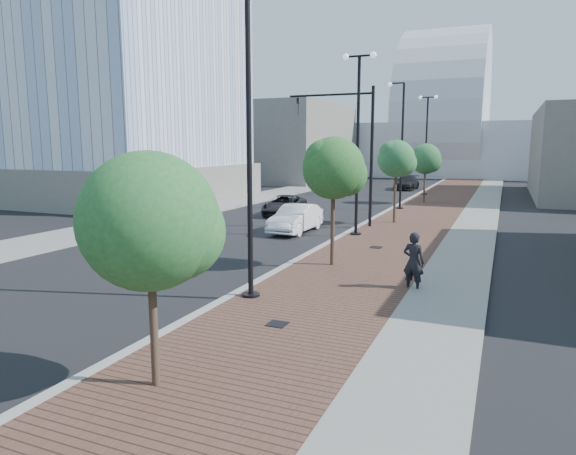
% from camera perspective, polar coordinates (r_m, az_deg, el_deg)
% --- Properties ---
extents(sidewalk, '(7.00, 140.00, 0.12)m').
position_cam_1_polar(sidewalk, '(44.05, 17.56, 2.66)').
color(sidewalk, '#4C2D23').
rests_on(sidewalk, ground).
extents(concrete_strip, '(2.40, 140.00, 0.13)m').
position_cam_1_polar(concrete_strip, '(43.88, 21.07, 2.46)').
color(concrete_strip, slate).
rests_on(concrete_strip, ground).
extents(curb, '(0.30, 140.00, 0.14)m').
position_cam_1_polar(curb, '(44.52, 13.08, 2.93)').
color(curb, gray).
rests_on(curb, ground).
extents(west_sidewalk, '(4.00, 140.00, 0.12)m').
position_cam_1_polar(west_sidewalk, '(48.47, -2.25, 3.64)').
color(west_sidewalk, slate).
rests_on(west_sidewalk, ground).
extents(white_sedan, '(1.66, 4.60, 1.51)m').
position_cam_1_polar(white_sedan, '(28.06, 0.90, 1.02)').
color(white_sedan, white).
rests_on(white_sedan, ground).
extents(dark_car_mid, '(2.87, 5.10, 1.34)m').
position_cam_1_polar(dark_car_mid, '(34.98, -0.39, 2.51)').
color(dark_car_mid, black).
rests_on(dark_car_mid, ground).
extents(dark_car_far, '(2.15, 5.11, 1.47)m').
position_cam_1_polar(dark_car_far, '(56.65, 13.14, 4.90)').
color(dark_car_far, black).
rests_on(dark_car_far, ground).
extents(pedestrian, '(0.81, 0.63, 1.98)m').
position_cam_1_polar(pedestrian, '(17.12, 13.87, -3.75)').
color(pedestrian, black).
rests_on(pedestrian, ground).
extents(streetlight_1, '(1.44, 0.56, 9.21)m').
position_cam_1_polar(streetlight_1, '(15.38, -4.73, 7.66)').
color(streetlight_1, black).
rests_on(streetlight_1, ground).
extents(streetlight_2, '(1.72, 0.56, 9.28)m').
position_cam_1_polar(streetlight_2, '(26.56, 7.79, 9.27)').
color(streetlight_2, black).
rests_on(streetlight_2, ground).
extents(streetlight_3, '(1.44, 0.56, 9.21)m').
position_cam_1_polar(streetlight_3, '(38.28, 12.43, 8.38)').
color(streetlight_3, black).
rests_on(streetlight_3, ground).
extents(streetlight_4, '(1.72, 0.56, 9.28)m').
position_cam_1_polar(streetlight_4, '(50.10, 15.19, 8.97)').
color(streetlight_4, black).
rests_on(streetlight_4, ground).
extents(traffic_mast, '(5.09, 0.20, 8.00)m').
position_cam_1_polar(traffic_mast, '(29.69, 7.66, 9.57)').
color(traffic_mast, black).
rests_on(traffic_mast, ground).
extents(tree_0, '(2.63, 2.63, 4.66)m').
position_cam_1_polar(tree_0, '(9.81, -14.96, 0.62)').
color(tree_0, '#382619').
rests_on(tree_0, ground).
extents(tree_1, '(2.43, 2.39, 5.07)m').
position_cam_1_polar(tree_1, '(19.59, 5.25, 6.58)').
color(tree_1, '#382619').
rests_on(tree_1, ground).
extents(tree_2, '(2.29, 2.22, 5.06)m').
position_cam_1_polar(tree_2, '(31.22, 12.09, 7.49)').
color(tree_2, '#382619').
rests_on(tree_2, ground).
extents(tree_3, '(2.50, 2.48, 4.89)m').
position_cam_1_polar(tree_3, '(43.06, 15.19, 7.41)').
color(tree_3, '#382619').
rests_on(tree_3, ground).
extents(tower_podium, '(19.00, 19.00, 3.00)m').
position_cam_1_polar(tower_podium, '(47.75, -18.58, 4.82)').
color(tower_podium, slate).
rests_on(tower_podium, ground).
extents(convention_center, '(50.00, 30.00, 50.00)m').
position_cam_1_polar(convention_center, '(89.14, 17.11, 9.61)').
color(convention_center, '#ADB0B7').
rests_on(convention_center, ground).
extents(commercial_block_nw, '(14.00, 20.00, 10.00)m').
position_cam_1_polar(commercial_block_nw, '(69.35, -0.42, 9.41)').
color(commercial_block_nw, slate).
rests_on(commercial_block_nw, ground).
extents(utility_cover_1, '(0.50, 0.50, 0.02)m').
position_cam_1_polar(utility_cover_1, '(13.55, -1.21, -10.73)').
color(utility_cover_1, black).
rests_on(utility_cover_1, sidewalk).
extents(utility_cover_2, '(0.50, 0.50, 0.02)m').
position_cam_1_polar(utility_cover_2, '(23.66, 9.82, -2.19)').
color(utility_cover_2, black).
rests_on(utility_cover_2, sidewalk).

